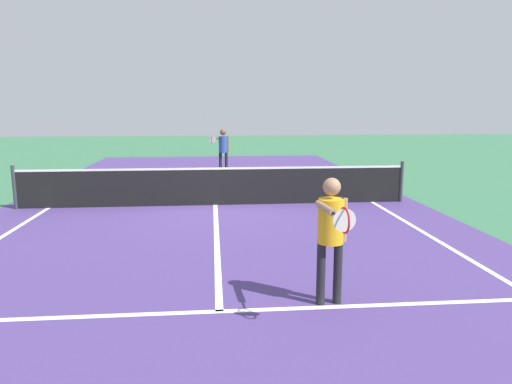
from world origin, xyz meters
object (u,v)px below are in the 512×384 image
Objects in this scene: player_near at (331,228)px; tennis_ball_mid_court at (322,245)px; player_far at (223,147)px; net at (215,186)px.

player_near is 2.67m from tennis_ball_mid_court.
player_near is 0.95× the size of player_far.
tennis_ball_mid_court is (1.54, -9.17, -1.02)m from player_far.
player_far reaches higher than tennis_ball_mid_court.
player_near reaches higher than net.
player_far is (0.33, 5.31, 0.56)m from net.
net is 5.34m from player_far.
net is 5.82× the size of player_far.
net is 149.10× the size of tennis_ball_mid_court.
net is 6.10× the size of player_near.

